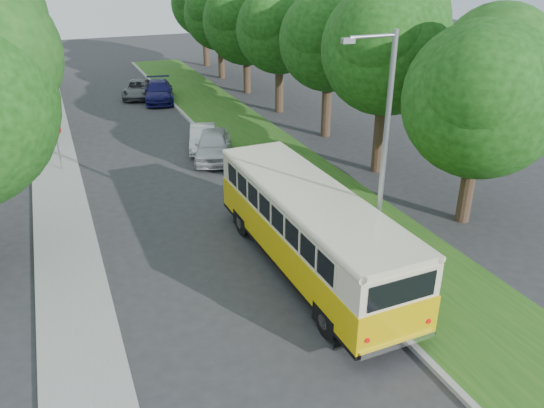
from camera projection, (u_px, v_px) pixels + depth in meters
name	position (u px, v px, depth m)	size (l,w,h in m)	color
ground	(224.00, 273.00, 17.97)	(120.00, 120.00, 0.00)	#2C2C2E
curb	(266.00, 197.00, 23.37)	(0.20, 70.00, 0.15)	gray
grass_verge	(313.00, 189.00, 24.20)	(4.50, 70.00, 0.13)	#1F5115
sidewalk	(65.00, 233.00, 20.42)	(2.20, 70.00, 0.12)	gray
treeline	(176.00, 26.00, 31.55)	(24.27, 41.91, 9.46)	#332319
lamppost_near	(381.00, 159.00, 15.50)	(1.71, 0.16, 8.00)	gray
lamppost_far	(41.00, 73.00, 27.90)	(1.71, 0.16, 7.50)	gray
warning_sign	(57.00, 139.00, 25.64)	(0.56, 0.10, 2.50)	gray
vintage_bus	(309.00, 231.00, 17.50)	(2.60, 10.10, 3.00)	#E0B807
car_silver	(213.00, 145.00, 27.74)	(1.77, 4.40, 1.50)	silver
car_white	(203.00, 138.00, 29.24)	(1.34, 3.84, 1.27)	silver
car_blue	(159.00, 91.00, 38.79)	(2.01, 4.94, 1.43)	#131252
car_grey	(139.00, 89.00, 39.94)	(2.05, 4.44, 1.23)	#525559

